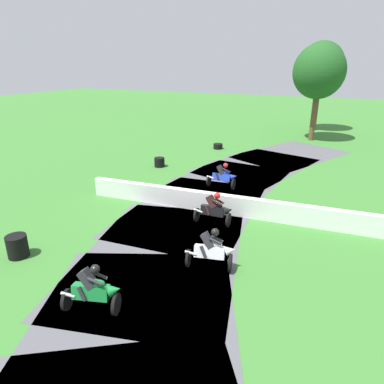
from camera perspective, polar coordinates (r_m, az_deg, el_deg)
The scene contains 13 objects.
ground_plane at distance 16.05m, azimuth 0.04°, elevation -2.75°, with size 120.00×120.00×0.00m, color #38752D.
track_asphalt at distance 15.64m, azimuth 5.05°, elevation -3.48°, with size 11.45×33.68×0.01m.
safety_barrier at distance 14.99m, azimuth 19.66°, elevation -3.93°, with size 0.30×21.20×0.90m, color white.
motorcycle_lead_blue at distance 18.63m, azimuth 5.18°, elevation 2.62°, with size 1.68×0.87×1.42m.
motorcycle_chase_black at distance 14.36m, azimuth 3.77°, elevation -2.89°, with size 1.68×0.78×1.43m.
motorcycle_trailing_white at distance 11.41m, azimuth 3.33°, elevation -9.60°, with size 1.68×1.06×1.43m.
motorcycle_fourth_green at distance 9.97m, azimuth -16.03°, elevation -15.35°, with size 1.68×1.10×1.43m.
tire_stack_near at distance 27.36m, azimuth 4.33°, elevation 7.58°, with size 0.72×0.72×0.40m.
tire_stack_mid_a at distance 22.54m, azimuth -5.42°, elevation 4.95°, with size 0.66×0.66×0.60m.
tire_stack_mid_b at distance 18.63m, azimuth -14.00°, elevation 0.66°, with size 0.63×0.63×0.40m.
tire_stack_far at distance 13.54m, azimuth -27.01°, elevation -8.03°, with size 0.70×0.70×0.80m.
tree_far_left at distance 31.63m, azimuth 20.35°, elevation 18.22°, with size 4.23×4.23×7.93m.
tree_far_right at distance 36.70m, azimuth 20.66°, elevation 19.04°, with size 4.16×4.16×8.33m.
Camera 1 is at (6.19, -13.36, 6.40)m, focal length 32.12 mm.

